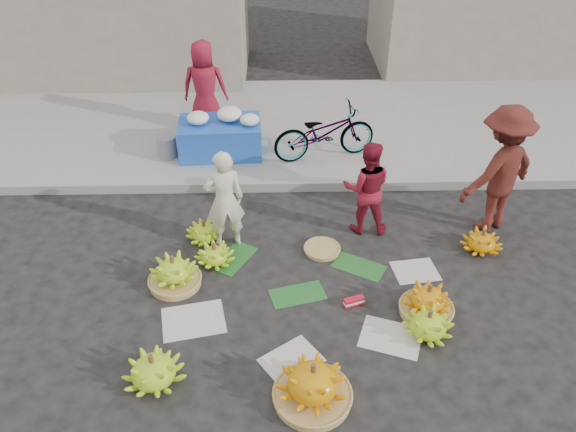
{
  "coord_description": "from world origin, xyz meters",
  "views": [
    {
      "loc": [
        -0.32,
        -5.15,
        4.64
      ],
      "look_at": [
        -0.2,
        0.45,
        0.7
      ],
      "focal_mm": 35.0,
      "sensor_mm": 36.0,
      "label": 1
    }
  ],
  "objects_px": {
    "banana_bunch_4": "(428,301)",
    "banana_bunch_0": "(174,273)",
    "bicycle": "(325,132)",
    "vendor_cream": "(224,200)",
    "flower_table": "(221,135)"
  },
  "relations": [
    {
      "from": "vendor_cream",
      "to": "flower_table",
      "type": "distance_m",
      "value": 2.35
    },
    {
      "from": "banana_bunch_4",
      "to": "vendor_cream",
      "type": "bearing_deg",
      "value": 150.49
    },
    {
      "from": "vendor_cream",
      "to": "flower_table",
      "type": "bearing_deg",
      "value": -98.0
    },
    {
      "from": "flower_table",
      "to": "bicycle",
      "type": "bearing_deg",
      "value": -9.2
    },
    {
      "from": "vendor_cream",
      "to": "flower_table",
      "type": "height_order",
      "value": "vendor_cream"
    },
    {
      "from": "banana_bunch_0",
      "to": "banana_bunch_4",
      "type": "xyz_separation_m",
      "value": [
        2.96,
        -0.55,
        -0.01
      ]
    },
    {
      "from": "vendor_cream",
      "to": "banana_bunch_0",
      "type": "bearing_deg",
      "value": 39.61
    },
    {
      "from": "banana_bunch_4",
      "to": "bicycle",
      "type": "height_order",
      "value": "bicycle"
    },
    {
      "from": "banana_bunch_4",
      "to": "flower_table",
      "type": "xyz_separation_m",
      "value": [
        -2.61,
        3.67,
        0.26
      ]
    },
    {
      "from": "banana_bunch_4",
      "to": "banana_bunch_0",
      "type": "bearing_deg",
      "value": 169.47
    },
    {
      "from": "banana_bunch_4",
      "to": "flower_table",
      "type": "height_order",
      "value": "flower_table"
    },
    {
      "from": "banana_bunch_0",
      "to": "vendor_cream",
      "type": "xyz_separation_m",
      "value": [
        0.59,
        0.79,
        0.51
      ]
    },
    {
      "from": "banana_bunch_0",
      "to": "flower_table",
      "type": "xyz_separation_m",
      "value": [
        0.34,
        3.12,
        0.25
      ]
    },
    {
      "from": "banana_bunch_0",
      "to": "bicycle",
      "type": "height_order",
      "value": "bicycle"
    },
    {
      "from": "banana_bunch_4",
      "to": "flower_table",
      "type": "distance_m",
      "value": 4.51
    }
  ]
}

